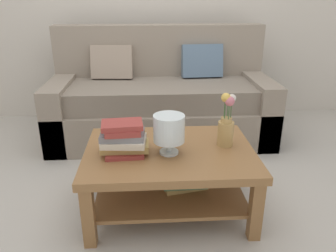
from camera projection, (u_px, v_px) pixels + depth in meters
The scene contains 6 objects.
ground_plane at pixel (157, 184), 2.56m from camera, with size 10.00×10.00×0.00m, color #B7B2A8.
couch at pixel (161, 100), 3.32m from camera, with size 2.09×0.90×1.06m.
coffee_table at pixel (170, 166), 2.16m from camera, with size 1.06×0.77×0.44m.
book_stack_main at pixel (124, 139), 2.03m from camera, with size 0.29×0.22×0.21m.
glass_hurricane_vase at pixel (169, 130), 2.01m from camera, with size 0.19×0.19×0.25m.
flower_pitcher at pixel (226, 122), 2.12m from camera, with size 0.10×0.12×0.36m.
Camera 1 is at (-0.06, -2.21, 1.36)m, focal length 35.88 mm.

